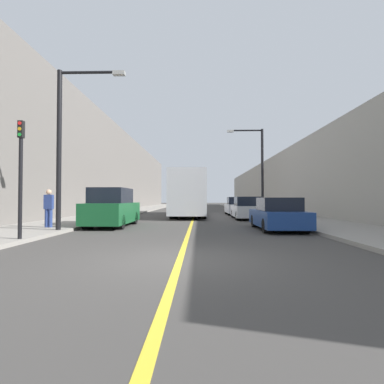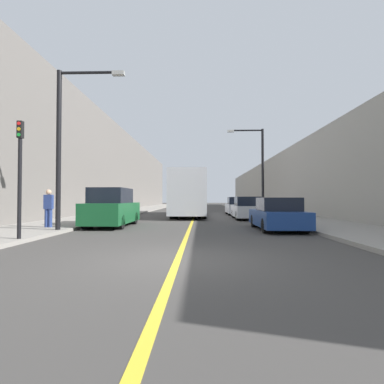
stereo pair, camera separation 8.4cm
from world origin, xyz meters
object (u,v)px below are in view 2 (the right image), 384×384
at_px(street_lamp_left, 66,136).
at_px(street_lamp_right, 259,165).
at_px(traffic_light, 20,174).
at_px(bus, 190,194).
at_px(car_right_near, 278,215).
at_px(parked_suv_left, 112,209).
at_px(car_right_far, 238,207).
at_px(car_right_mid, 247,209).
at_px(pedestrian, 49,208).

height_order(street_lamp_left, street_lamp_right, street_lamp_right).
distance_m(street_lamp_left, traffic_light, 3.33).
distance_m(bus, car_right_near, 11.82).
bearing_deg(traffic_light, street_lamp_left, 86.15).
xyz_separation_m(bus, parked_suv_left, (-3.62, -9.40, -0.94)).
bearing_deg(street_lamp_right, car_right_far, 111.61).
bearing_deg(street_lamp_right, parked_suv_left, -137.59).
xyz_separation_m(car_right_mid, street_lamp_left, (-8.83, -8.63, 3.30)).
height_order(car_right_mid, street_lamp_right, street_lamp_right).
bearing_deg(pedestrian, traffic_light, -74.83).
xyz_separation_m(street_lamp_right, traffic_light, (-10.34, -14.04, -1.85)).
distance_m(parked_suv_left, car_right_far, 13.93).
bearing_deg(traffic_light, street_lamp_right, 53.63).
xyz_separation_m(parked_suv_left, car_right_far, (7.79, 11.54, -0.20)).
bearing_deg(car_right_mid, car_right_near, -88.07).
xyz_separation_m(car_right_near, traffic_light, (-9.26, -4.24, 1.55)).
bearing_deg(street_lamp_left, bus, 69.18).
xyz_separation_m(car_right_near, car_right_far, (-0.21, 13.05, 0.04)).
distance_m(car_right_mid, street_lamp_left, 12.78).
bearing_deg(car_right_near, parked_suv_left, 169.31).
distance_m(bus, car_right_mid, 5.68).
distance_m(car_right_far, street_lamp_left, 17.31).
bearing_deg(car_right_far, bus, -152.80).
height_order(traffic_light, pedestrian, traffic_light).
relative_size(parked_suv_left, street_lamp_right, 0.68).
bearing_deg(car_right_mid, parked_suv_left, -143.80).
relative_size(bus, car_right_near, 2.61).
xyz_separation_m(bus, pedestrian, (-5.93, -11.31, -0.82)).
bearing_deg(pedestrian, car_right_near, 2.19).
relative_size(street_lamp_right, pedestrian, 3.98).
distance_m(parked_suv_left, traffic_light, 6.03).
distance_m(car_right_near, pedestrian, 10.32).
height_order(bus, street_lamp_right, street_lamp_right).
xyz_separation_m(car_right_mid, street_lamp_right, (1.32, 2.62, 3.36)).
relative_size(street_lamp_left, pedestrian, 3.91).
distance_m(street_lamp_right, pedestrian, 15.58).
height_order(car_right_far, pedestrian, pedestrian).
bearing_deg(car_right_far, street_lamp_right, -68.39).
bearing_deg(street_lamp_left, parked_suv_left, 70.02).
height_order(car_right_mid, traffic_light, traffic_light).
distance_m(car_right_mid, traffic_light, 14.63).
relative_size(car_right_far, street_lamp_left, 0.64).
height_order(bus, car_right_near, bus).
xyz_separation_m(bus, street_lamp_right, (5.45, -1.11, 2.23)).
distance_m(street_lamp_left, street_lamp_right, 15.15).
bearing_deg(car_right_near, pedestrian, -177.81).
bearing_deg(car_right_near, street_lamp_right, 83.72).
distance_m(traffic_light, pedestrian, 4.16).
height_order(bus, street_lamp_left, street_lamp_left).
bearing_deg(parked_suv_left, car_right_near, -10.69).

